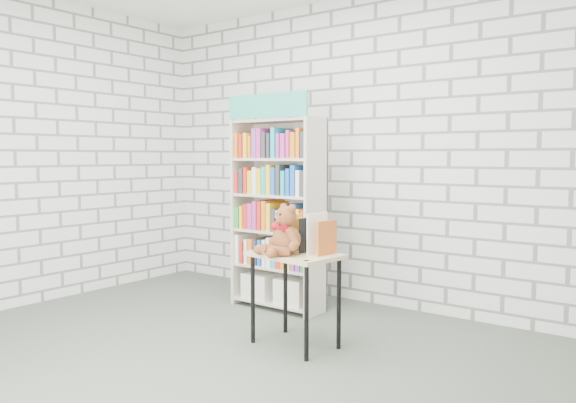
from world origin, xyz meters
The scene contains 6 objects.
ground centered at (0.00, 0.00, 0.00)m, with size 4.50×4.50×0.00m, color #465043.
room_shell centered at (0.00, 0.00, 1.78)m, with size 4.52×4.02×2.81m.
bookshelf centered at (-0.36, 1.36, 0.86)m, with size 0.84×0.33×1.88m.
display_table centered at (0.35, 0.63, 0.57)m, with size 0.67×0.51×0.67m.
table_books centered at (0.37, 0.73, 0.80)m, with size 0.46×0.25×0.26m.
teddy_bear centered at (0.32, 0.53, 0.81)m, with size 0.33×0.32×0.35m.
Camera 1 is at (2.65, -2.53, 1.35)m, focal length 35.00 mm.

